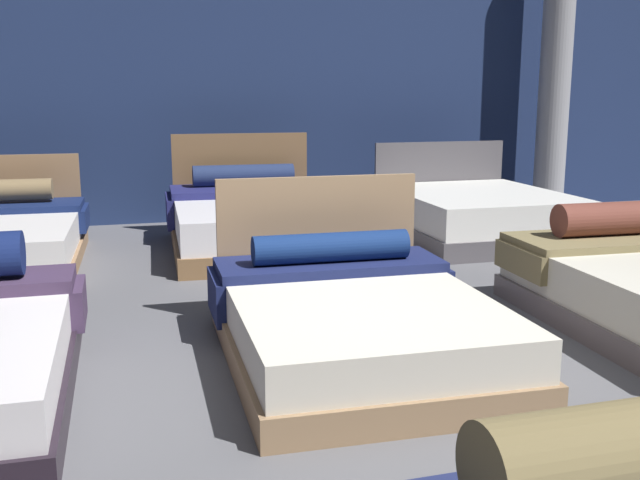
{
  "coord_description": "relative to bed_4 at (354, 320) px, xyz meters",
  "views": [
    {
      "loc": [
        -1.24,
        -3.52,
        1.53
      ],
      "look_at": [
        -0.05,
        0.79,
        0.61
      ],
      "focal_mm": 41.53,
      "sensor_mm": 36.0,
      "label": 1
    }
  ],
  "objects": [
    {
      "name": "ground_plane",
      "position": [
        -0.03,
        -0.36,
        -0.23
      ],
      "size": [
        18.0,
        18.0,
        0.02
      ],
      "primitive_type": "cube",
      "color": "#5B5B60"
    },
    {
      "name": "showroom_back_wall",
      "position": [
        -0.03,
        4.79,
        1.53
      ],
      "size": [
        18.0,
        0.06,
        3.5
      ],
      "primitive_type": "cube",
      "color": "navy",
      "rests_on": "ground_plane"
    },
    {
      "name": "bed_4",
      "position": [
        0.0,
        0.0,
        0.0
      ],
      "size": [
        1.53,
        1.97,
        0.95
      ],
      "rotation": [
        0.0,
        0.0,
        -0.02
      ],
      "color": "#977553",
      "rests_on": "ground_plane"
    },
    {
      "name": "bed_7",
      "position": [
        -0.03,
        3.09,
        0.04
      ],
      "size": [
        1.67,
        2.13,
        1.06
      ],
      "rotation": [
        0.0,
        0.0,
        -0.04
      ],
      "color": "brown",
      "rests_on": "ground_plane"
    },
    {
      "name": "bed_8",
      "position": [
        2.28,
        2.95,
        0.03
      ],
      "size": [
        1.66,
        1.97,
        0.94
      ],
      "rotation": [
        0.0,
        0.0,
        0.0
      ],
      "color": "#565257",
      "rests_on": "ground_plane"
    },
    {
      "name": "support_pillar",
      "position": [
        3.96,
        4.29,
        1.53
      ],
      "size": [
        0.38,
        0.38,
        3.5
      ],
      "primitive_type": "cylinder",
      "color": "#99999E",
      "rests_on": "ground_plane"
    }
  ]
}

